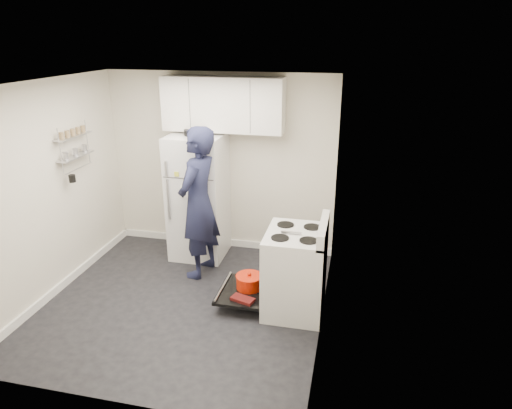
% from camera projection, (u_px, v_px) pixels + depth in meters
% --- Properties ---
extents(room, '(3.21, 3.21, 2.51)m').
position_uv_depth(room, '(177.00, 205.00, 4.98)').
color(room, black).
rests_on(room, ground).
extents(electric_range, '(0.66, 0.76, 1.10)m').
position_uv_depth(electric_range, '(294.00, 272.00, 5.08)').
color(electric_range, silver).
rests_on(electric_range, ground).
extents(open_oven_door, '(0.55, 0.70, 0.24)m').
position_uv_depth(open_oven_door, '(246.00, 286.00, 5.32)').
color(open_oven_door, black).
rests_on(open_oven_door, ground).
extents(refrigerator, '(0.72, 0.74, 1.79)m').
position_uv_depth(refrigerator, '(199.00, 196.00, 6.25)').
color(refrigerator, silver).
rests_on(refrigerator, ground).
extents(upper_cabinets, '(1.60, 0.33, 0.70)m').
position_uv_depth(upper_cabinets, '(223.00, 104.00, 5.91)').
color(upper_cabinets, silver).
rests_on(upper_cabinets, room).
extents(wall_shelf_rack, '(0.14, 0.60, 0.61)m').
position_uv_depth(wall_shelf_rack, '(74.00, 146.00, 5.54)').
color(wall_shelf_rack, '#B2B2B7').
rests_on(wall_shelf_rack, room).
extents(person, '(0.57, 0.77, 1.94)m').
position_uv_depth(person, '(199.00, 203.00, 5.70)').
color(person, '#181B36').
rests_on(person, ground).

